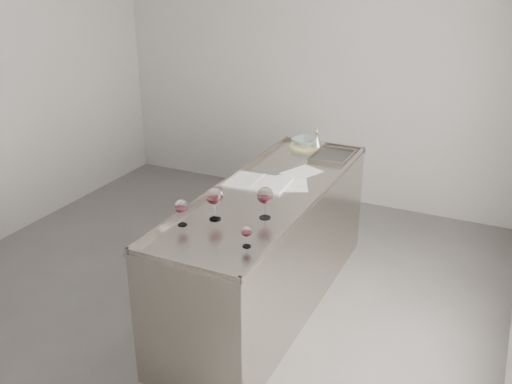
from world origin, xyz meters
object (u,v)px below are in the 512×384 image
at_px(counter, 269,248).
at_px(wine_glass_right, 265,196).
at_px(notebook, 257,182).
at_px(wine_glass_small, 247,232).
at_px(wine_funnel, 317,142).
at_px(ceramic_bowl, 305,142).
at_px(wine_glass_middle, 215,197).
at_px(wine_glass_left, 181,207).

xyz_separation_m(counter, wine_glass_right, (0.16, -0.42, 0.62)).
height_order(counter, notebook, counter).
height_order(wine_glass_small, wine_funnel, wine_funnel).
distance_m(wine_glass_small, ceramic_bowl, 1.94).
xyz_separation_m(wine_glass_middle, notebook, (-0.03, 0.68, -0.15)).
bearing_deg(counter, ceramic_bowl, 97.17).
relative_size(wine_glass_right, wine_funnel, 1.17).
xyz_separation_m(counter, wine_glass_middle, (-0.13, -0.58, 0.62)).
relative_size(wine_glass_middle, ceramic_bowl, 0.98).
xyz_separation_m(wine_glass_small, ceramic_bowl, (-0.36, 1.90, -0.05)).
bearing_deg(counter, wine_glass_left, -110.33).
height_order(wine_glass_middle, wine_glass_small, wine_glass_middle).
xyz_separation_m(wine_glass_left, wine_glass_middle, (0.15, 0.16, 0.03)).
bearing_deg(wine_glass_left, wine_glass_right, 36.75).
bearing_deg(ceramic_bowl, wine_glass_middle, -89.71).
xyz_separation_m(wine_glass_right, notebook, (-0.31, 0.53, -0.15)).
height_order(counter, wine_funnel, wine_funnel).
height_order(wine_glass_right, wine_glass_small, wine_glass_right).
bearing_deg(wine_funnel, counter, -88.37).
bearing_deg(notebook, counter, -37.93).
bearing_deg(wine_glass_right, wine_glass_left, -143.25).
bearing_deg(wine_glass_middle, wine_glass_left, -132.12).
xyz_separation_m(wine_glass_small, notebook, (-0.38, 0.93, -0.09)).
distance_m(counter, wine_glass_right, 0.77).
relative_size(counter, wine_glass_middle, 10.97).
distance_m(wine_glass_left, wine_glass_small, 0.51).
bearing_deg(wine_glass_right, wine_funnel, 97.14).
distance_m(wine_glass_small, wine_funnel, 1.92).
relative_size(wine_glass_middle, wine_glass_right, 1.03).
bearing_deg(wine_glass_small, wine_glass_left, 170.55).
height_order(counter, ceramic_bowl, ceramic_bowl).
relative_size(wine_glass_right, ceramic_bowl, 0.96).
bearing_deg(wine_glass_middle, counter, 77.61).
distance_m(wine_glass_middle, wine_glass_right, 0.33).
xyz_separation_m(wine_glass_left, ceramic_bowl, (0.14, 1.82, -0.08)).
relative_size(counter, wine_glass_right, 11.26).
height_order(notebook, wine_funnel, wine_funnel).
xyz_separation_m(wine_glass_left, wine_glass_small, (0.50, -0.08, -0.03)).
relative_size(wine_glass_left, wine_glass_right, 0.81).
relative_size(wine_glass_small, wine_funnel, 0.73).
height_order(wine_glass_left, wine_glass_middle, wine_glass_middle).
bearing_deg(notebook, wine_glass_small, -71.44).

